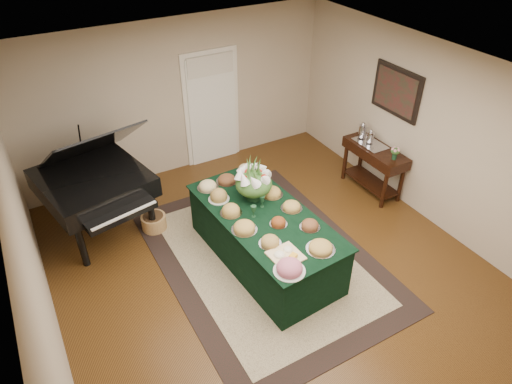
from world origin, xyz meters
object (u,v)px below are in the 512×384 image
buffet_table (264,237)px  grand_piano (94,182)px  floral_centerpiece (254,180)px  mahogany_sideboard (374,158)px

buffet_table → grand_piano: (-1.79, 1.81, 0.46)m
buffet_table → grand_piano: size_ratio=1.30×
buffet_table → grand_piano: bearing=134.7°
floral_centerpiece → mahogany_sideboard: floral_centerpiece is taller
floral_centerpiece → grand_piano: 2.35m
mahogany_sideboard → floral_centerpiece: bearing=-174.9°
buffet_table → mahogany_sideboard: mahogany_sideboard is taller
grand_piano → mahogany_sideboard: bearing=-15.7°
floral_centerpiece → mahogany_sideboard: 2.48m
buffet_table → mahogany_sideboard: size_ratio=2.10×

